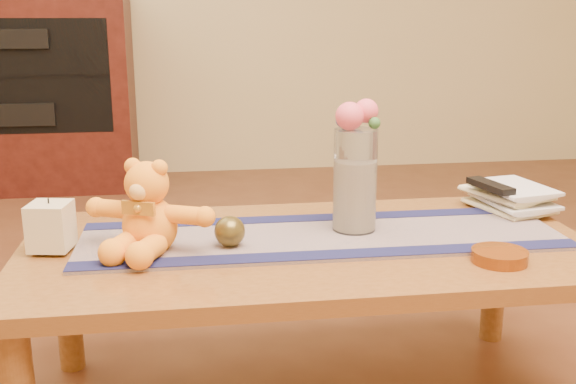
{
  "coord_description": "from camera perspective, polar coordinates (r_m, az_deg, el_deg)",
  "views": [
    {
      "loc": [
        -0.28,
        -1.58,
        1.01
      ],
      "look_at": [
        -0.05,
        0.0,
        0.58
      ],
      "focal_mm": 42.79,
      "sensor_mm": 36.0,
      "label": 1
    }
  ],
  "objects": [
    {
      "name": "coffee_table_top",
      "position": [
        1.7,
        1.67,
        -4.82
      ],
      "size": [
        1.4,
        0.7,
        0.04
      ],
      "primitive_type": "cube",
      "color": "brown",
      "rests_on": "floor"
    },
    {
      "name": "table_leg_bl",
      "position": [
        2.06,
        -17.85,
        -8.65
      ],
      "size": [
        0.07,
        0.07,
        0.41
      ],
      "primitive_type": "cylinder",
      "color": "brown",
      "rests_on": "floor"
    },
    {
      "name": "table_leg_br",
      "position": [
        2.23,
        16.83,
        -6.77
      ],
      "size": [
        0.07,
        0.07,
        0.41
      ],
      "primitive_type": "cylinder",
      "color": "brown",
      "rests_on": "floor"
    },
    {
      "name": "persian_runner",
      "position": [
        1.73,
        2.87,
        -3.71
      ],
      "size": [
        1.2,
        0.36,
        0.01
      ],
      "primitive_type": "cube",
      "rotation": [
        0.0,
        0.0,
        -0.01
      ],
      "color": "#192048",
      "rests_on": "coffee_table_top"
    },
    {
      "name": "runner_border_near",
      "position": [
        1.59,
        3.82,
        -5.19
      ],
      "size": [
        1.2,
        0.07,
        0.0
      ],
      "primitive_type": "cube",
      "rotation": [
        0.0,
        0.0,
        -0.01
      ],
      "color": "#151841",
      "rests_on": "persian_runner"
    },
    {
      "name": "runner_border_far",
      "position": [
        1.86,
        2.05,
        -2.15
      ],
      "size": [
        1.2,
        0.07,
        0.0
      ],
      "primitive_type": "cube",
      "rotation": [
        0.0,
        0.0,
        -0.01
      ],
      "color": "#151841",
      "rests_on": "persian_runner"
    },
    {
      "name": "teddy_bear",
      "position": [
        1.63,
        -11.48,
        -1.22
      ],
      "size": [
        0.38,
        0.35,
        0.2
      ],
      "primitive_type": null,
      "rotation": [
        0.0,
        0.0,
        -0.42
      ],
      "color": "orange",
      "rests_on": "persian_runner"
    },
    {
      "name": "pillar_candle",
      "position": [
        1.71,
        -19.12,
        -2.68
      ],
      "size": [
        0.11,
        0.11,
        0.11
      ],
      "primitive_type": "cube",
      "rotation": [
        0.0,
        0.0,
        -0.18
      ],
      "color": "beige",
      "rests_on": "persian_runner"
    },
    {
      "name": "candle_wick",
      "position": [
        1.69,
        -19.29,
        -0.7
      ],
      "size": [
        0.0,
        0.0,
        0.01
      ],
      "primitive_type": "cylinder",
      "rotation": [
        0.0,
        0.0,
        -0.18
      ],
      "color": "black",
      "rests_on": "pillar_candle"
    },
    {
      "name": "glass_vase",
      "position": [
        1.74,
        5.59,
        0.97
      ],
      "size": [
        0.11,
        0.11,
        0.26
      ],
      "primitive_type": "cylinder",
      "color": "silver",
      "rests_on": "persian_runner"
    },
    {
      "name": "potpourri_fill",
      "position": [
        1.75,
        5.56,
        -0.27
      ],
      "size": [
        0.09,
        0.09,
        0.18
      ],
      "primitive_type": "cylinder",
      "color": "beige",
      "rests_on": "glass_vase"
    },
    {
      "name": "rose_left",
      "position": [
        1.69,
        5.15,
        6.3
      ],
      "size": [
        0.07,
        0.07,
        0.07
      ],
      "primitive_type": "sphere",
      "color": "#F05468",
      "rests_on": "glass_vase"
    },
    {
      "name": "rose_right",
      "position": [
        1.72,
        6.51,
        6.72
      ],
      "size": [
        0.06,
        0.06,
        0.06
      ],
      "primitive_type": "sphere",
      "color": "#F05468",
      "rests_on": "glass_vase"
    },
    {
      "name": "blue_flower_back",
      "position": [
        1.74,
        5.77,
        6.31
      ],
      "size": [
        0.04,
        0.04,
        0.04
      ],
      "primitive_type": "sphere",
      "color": "#4F59AD",
      "rests_on": "glass_vase"
    },
    {
      "name": "blue_flower_side",
      "position": [
        1.72,
        4.58,
        5.95
      ],
      "size": [
        0.04,
        0.04,
        0.04
      ],
      "primitive_type": "sphere",
      "color": "#4F59AD",
      "rests_on": "glass_vase"
    },
    {
      "name": "leaf_sprig",
      "position": [
        1.7,
        7.19,
        5.7
      ],
      "size": [
        0.03,
        0.03,
        0.03
      ],
      "primitive_type": "sphere",
      "color": "#33662D",
      "rests_on": "glass_vase"
    },
    {
      "name": "bronze_ball",
      "position": [
        1.64,
        -4.86,
        -3.27
      ],
      "size": [
        0.1,
        0.1,
        0.07
      ],
      "primitive_type": "sphere",
      "rotation": [
        0.0,
        0.0,
        0.39
      ],
      "color": "#50441A",
      "rests_on": "persian_runner"
    },
    {
      "name": "book_bottom",
      "position": [
        2.0,
        16.13,
        -1.5
      ],
      "size": [
        0.22,
        0.26,
        0.02
      ],
      "primitive_type": "imported",
      "rotation": [
        0.0,
        0.0,
        0.29
      ],
      "color": "beige",
      "rests_on": "coffee_table_top"
    },
    {
      "name": "book_lower",
      "position": [
        1.99,
        16.36,
        -0.99
      ],
      "size": [
        0.19,
        0.25,
        0.02
      ],
      "primitive_type": "imported",
      "rotation": [
        0.0,
        0.0,
        0.15
      ],
      "color": "beige",
      "rests_on": "book_bottom"
    },
    {
      "name": "book_upper",
      "position": [
        1.99,
        16.02,
        -0.44
      ],
      "size": [
        0.23,
        0.27,
        0.02
      ],
      "primitive_type": "imported",
      "rotation": [
        0.0,
        0.0,
        0.34
      ],
      "color": "beige",
      "rests_on": "book_lower"
    },
    {
      "name": "book_top",
      "position": [
        1.98,
        16.38,
        0.08
      ],
      "size": [
        0.2,
        0.25,
        0.02
      ],
      "primitive_type": "imported",
      "rotation": [
        0.0,
        0.0,
        0.18
      ],
      "color": "beige",
      "rests_on": "book_upper"
    },
    {
      "name": "tv_remote",
      "position": [
        1.97,
        16.46,
        0.5
      ],
      "size": [
        0.08,
        0.17,
        0.02
      ],
      "primitive_type": "cube",
      "rotation": [
        0.0,
        0.0,
        0.23
      ],
      "color": "black",
      "rests_on": "book_top"
    },
    {
      "name": "amber_dish",
      "position": [
        1.63,
        17.17,
        -5.12
      ],
      "size": [
        0.16,
        0.16,
        0.03
      ],
      "primitive_type": "cylinder",
      "rotation": [
        0.0,
        0.0,
        0.28
      ],
      "color": "#BF5914",
      "rests_on": "coffee_table_top"
    },
    {
      "name": "media_cabinet",
      "position": [
        4.19,
        -21.12,
        7.7
      ],
      "size": [
        1.2,
        0.5,
        1.1
      ],
      "primitive_type": "cube",
      "color": "black",
      "rests_on": "floor"
    },
    {
      "name": "cabinet_cavity",
      "position": [
        3.95,
        -22.0,
        8.85
      ],
      "size": [
        1.02,
        0.03,
        0.61
      ],
      "primitive_type": "cube",
      "color": "black",
      "rests_on": "media_cabinet"
    },
    {
      "name": "cabinet_shelf",
      "position": [
        4.03,
        -21.72,
        8.98
      ],
      "size": [
        1.02,
        0.2,
        0.02
      ],
      "primitive_type": "cube",
      "color": "black",
      "rests_on": "media_cabinet"
    },
    {
      "name": "stereo_upper",
      "position": [
        4.04,
        -21.93,
        11.79
      ],
      "size": [
        0.42,
        0.28,
        0.1
      ],
      "primitive_type": "cube",
      "color": "black",
      "rests_on": "media_cabinet"
    },
    {
      "name": "stereo_lower",
      "position": [
        4.07,
        -21.39,
        6.24
      ],
      "size": [
        0.42,
        0.28,
        0.12
      ],
      "primitive_type": "cube",
      "color": "black",
      "rests_on": "media_cabinet"
    }
  ]
}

